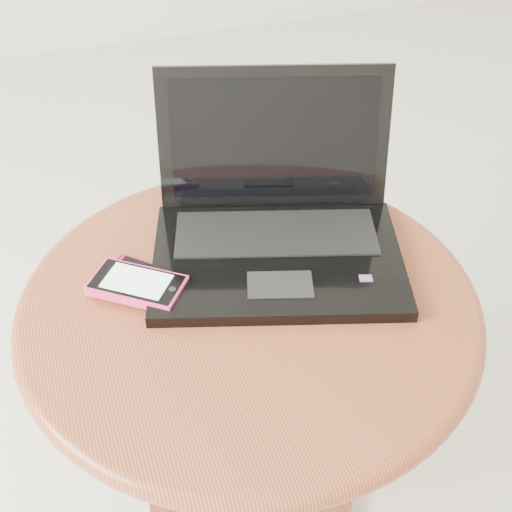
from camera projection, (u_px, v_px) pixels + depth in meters
name	position (u px, v px, depth m)	size (l,w,h in m)	color
table	(250.00, 350.00, 1.02)	(0.63, 0.63, 0.50)	brown
laptop	(276.00, 223.00, 1.00)	(0.41, 0.38, 0.23)	black
phone_black	(143.00, 279.00, 0.97)	(0.11, 0.11, 0.01)	black
phone_pink	(137.00, 285.00, 0.94)	(0.14, 0.13, 0.02)	#F33373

